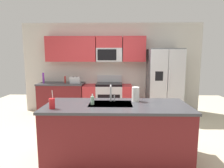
# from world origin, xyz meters

# --- Properties ---
(ground_plane) EXTENTS (9.00, 9.00, 0.00)m
(ground_plane) POSITION_xyz_m (0.00, 0.00, 0.00)
(ground_plane) COLOR beige
(ground_plane) RESTS_ON ground
(kitchen_wall_unit) EXTENTS (5.20, 0.43, 2.60)m
(kitchen_wall_unit) POSITION_xyz_m (-0.14, 2.08, 1.47)
(kitchen_wall_unit) COLOR beige
(kitchen_wall_unit) RESTS_ON ground
(back_counter) EXTENTS (1.28, 0.63, 0.90)m
(back_counter) POSITION_xyz_m (-1.43, 1.80, 0.45)
(back_counter) COLOR maroon
(back_counter) RESTS_ON ground
(range_oven) EXTENTS (1.36, 0.61, 1.10)m
(range_oven) POSITION_xyz_m (-0.10, 1.80, 0.44)
(range_oven) COLOR #B7BABF
(range_oven) RESTS_ON ground
(refrigerator) EXTENTS (0.90, 0.76, 1.85)m
(refrigerator) POSITION_xyz_m (1.46, 1.73, 0.93)
(refrigerator) COLOR #4C4F54
(refrigerator) RESTS_ON ground
(island_counter) EXTENTS (2.25, 0.93, 0.90)m
(island_counter) POSITION_xyz_m (0.14, -0.59, 0.45)
(island_counter) COLOR maroon
(island_counter) RESTS_ON ground
(toaster) EXTENTS (0.28, 0.16, 0.18)m
(toaster) POSITION_xyz_m (-1.02, 1.75, 0.99)
(toaster) COLOR #B7BABF
(toaster) RESTS_ON back_counter
(pepper_mill) EXTENTS (0.05, 0.05, 0.19)m
(pepper_mill) POSITION_xyz_m (-1.31, 1.80, 1.00)
(pepper_mill) COLOR #B2332D
(pepper_mill) RESTS_ON back_counter
(bottle_purple) EXTENTS (0.06, 0.06, 0.29)m
(bottle_purple) POSITION_xyz_m (-1.93, 1.79, 1.05)
(bottle_purple) COLOR purple
(bottle_purple) RESTS_ON back_counter
(sink_faucet) EXTENTS (0.08, 0.21, 0.28)m
(sink_faucet) POSITION_xyz_m (0.05, -0.40, 1.07)
(sink_faucet) COLOR #B7BABF
(sink_faucet) RESTS_ON island_counter
(drink_cup_red) EXTENTS (0.08, 0.08, 0.27)m
(drink_cup_red) POSITION_xyz_m (-0.79, -0.85, 0.98)
(drink_cup_red) COLOR red
(drink_cup_red) RESTS_ON island_counter
(soap_dispenser) EXTENTS (0.06, 0.06, 0.17)m
(soap_dispenser) POSITION_xyz_m (-0.24, -0.61, 0.97)
(soap_dispenser) COLOR #A5D8B2
(soap_dispenser) RESTS_ON island_counter
(paper_towel_roll) EXTENTS (0.12, 0.12, 0.24)m
(paper_towel_roll) POSITION_xyz_m (0.46, -0.36, 1.02)
(paper_towel_roll) COLOR white
(paper_towel_roll) RESTS_ON island_counter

